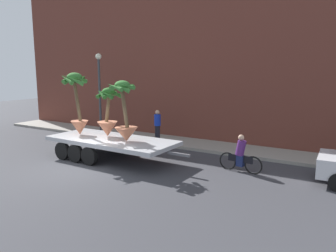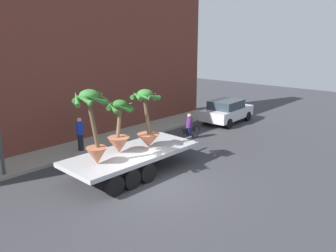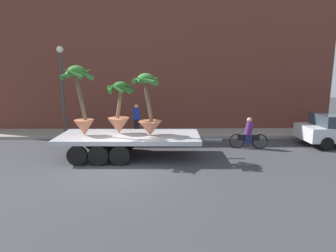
# 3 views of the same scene
# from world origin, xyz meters

# --- Properties ---
(ground_plane) EXTENTS (60.00, 60.00, 0.00)m
(ground_plane) POSITION_xyz_m (0.00, 0.00, 0.00)
(ground_plane) COLOR #38383D
(sidewalk) EXTENTS (24.00, 2.20, 0.15)m
(sidewalk) POSITION_xyz_m (0.00, 6.10, 0.07)
(sidewalk) COLOR gray
(sidewalk) RESTS_ON ground
(building_facade) EXTENTS (24.00, 1.20, 9.73)m
(building_facade) POSITION_xyz_m (0.00, 7.80, 4.87)
(building_facade) COLOR brown
(building_facade) RESTS_ON ground
(flatbed_trailer) EXTENTS (7.04, 2.63, 0.98)m
(flatbed_trailer) POSITION_xyz_m (-0.03, 1.65, 0.77)
(flatbed_trailer) COLOR #B7BABF
(flatbed_trailer) RESTS_ON ground
(potted_palm_rear) EXTENTS (1.24, 1.27, 2.62)m
(potted_palm_rear) POSITION_xyz_m (1.05, 1.59, 2.14)
(potted_palm_rear) COLOR #B26647
(potted_palm_rear) RESTS_ON flatbed_trailer
(potted_palm_middle) EXTENTS (1.18, 1.23, 2.27)m
(potted_palm_middle) POSITION_xyz_m (-0.23, 1.95, 1.93)
(potted_palm_middle) COLOR #B26647
(potted_palm_middle) RESTS_ON flatbed_trailer
(potted_palm_front) EXTENTS (1.47, 1.47, 2.94)m
(potted_palm_front) POSITION_xyz_m (-1.78, 1.57, 2.51)
(potted_palm_front) COLOR #B26647
(potted_palm_front) RESTS_ON flatbed_trailer
(cyclist) EXTENTS (1.84, 0.38, 1.54)m
(cyclist) POSITION_xyz_m (5.79, 2.98, 0.67)
(cyclist) COLOR black
(cyclist) RESTS_ON ground
(pedestrian_near_gate) EXTENTS (0.36, 0.36, 1.71)m
(pedestrian_near_gate) POSITION_xyz_m (0.17, 5.54, 1.04)
(pedestrian_near_gate) COLOR black
(pedestrian_near_gate) RESTS_ON sidewalk
(street_lamp) EXTENTS (0.36, 0.36, 4.83)m
(street_lamp) POSITION_xyz_m (-3.78, 5.30, 3.23)
(street_lamp) COLOR #383D42
(street_lamp) RESTS_ON sidewalk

